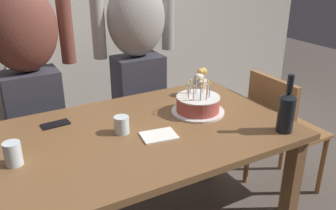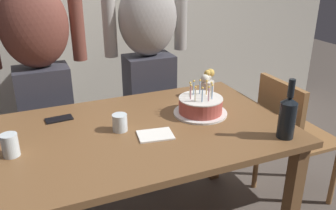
{
  "view_description": "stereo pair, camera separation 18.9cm",
  "coord_description": "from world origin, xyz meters",
  "px_view_note": "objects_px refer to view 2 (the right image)",
  "views": [
    {
      "loc": [
        -0.72,
        -1.5,
        1.58
      ],
      "look_at": [
        0.14,
        0.02,
        0.84
      ],
      "focal_mm": 38.26,
      "sensor_mm": 36.0,
      "label": 1
    },
    {
      "loc": [
        -0.55,
        -1.59,
        1.58
      ],
      "look_at": [
        0.14,
        0.02,
        0.84
      ],
      "focal_mm": 38.26,
      "sensor_mm": 36.0,
      "label": 2
    }
  ],
  "objects_px": {
    "napkin_stack": "(155,135)",
    "person_woman_cardigan": "(149,62)",
    "water_glass_far": "(10,145)",
    "wine_bottle": "(287,116)",
    "person_man_bearded": "(41,74)",
    "cell_phone": "(59,119)",
    "water_glass_near": "(120,123)",
    "dining_chair": "(289,132)",
    "flower_vase": "(207,84)",
    "birthday_cake": "(200,106)"
  },
  "relations": [
    {
      "from": "birthday_cake",
      "to": "water_glass_near",
      "type": "height_order",
      "value": "birthday_cake"
    },
    {
      "from": "dining_chair",
      "to": "cell_phone",
      "type": "bearing_deg",
      "value": 78.38
    },
    {
      "from": "birthday_cake",
      "to": "dining_chair",
      "type": "distance_m",
      "value": 0.69
    },
    {
      "from": "wine_bottle",
      "to": "dining_chair",
      "type": "bearing_deg",
      "value": 43.93
    },
    {
      "from": "wine_bottle",
      "to": "person_woman_cardigan",
      "type": "xyz_separation_m",
      "value": [
        -0.31,
        1.09,
        0.02
      ]
    },
    {
      "from": "water_glass_far",
      "to": "person_man_bearded",
      "type": "xyz_separation_m",
      "value": [
        0.21,
        0.75,
        0.08
      ]
    },
    {
      "from": "wine_bottle",
      "to": "person_man_bearded",
      "type": "relative_size",
      "value": 0.18
    },
    {
      "from": "water_glass_far",
      "to": "person_woman_cardigan",
      "type": "height_order",
      "value": "person_woman_cardigan"
    },
    {
      "from": "birthday_cake",
      "to": "napkin_stack",
      "type": "height_order",
      "value": "birthday_cake"
    },
    {
      "from": "water_glass_near",
      "to": "person_woman_cardigan",
      "type": "height_order",
      "value": "person_woman_cardigan"
    },
    {
      "from": "cell_phone",
      "to": "person_woman_cardigan",
      "type": "bearing_deg",
      "value": 28.75
    },
    {
      "from": "person_man_bearded",
      "to": "dining_chair",
      "type": "height_order",
      "value": "person_man_bearded"
    },
    {
      "from": "person_woman_cardigan",
      "to": "wine_bottle",
      "type": "bearing_deg",
      "value": 105.95
    },
    {
      "from": "cell_phone",
      "to": "dining_chair",
      "type": "xyz_separation_m",
      "value": [
        1.38,
        -0.28,
        -0.23
      ]
    },
    {
      "from": "water_glass_near",
      "to": "person_man_bearded",
      "type": "height_order",
      "value": "person_man_bearded"
    },
    {
      "from": "person_woman_cardigan",
      "to": "person_man_bearded",
      "type": "bearing_deg",
      "value": 0.0
    },
    {
      "from": "flower_vase",
      "to": "birthday_cake",
      "type": "bearing_deg",
      "value": -126.33
    },
    {
      "from": "napkin_stack",
      "to": "person_woman_cardigan",
      "type": "bearing_deg",
      "value": 71.63
    },
    {
      "from": "wine_bottle",
      "to": "cell_phone",
      "type": "xyz_separation_m",
      "value": [
        -1.0,
        0.65,
        -0.11
      ]
    },
    {
      "from": "person_man_bearded",
      "to": "person_woman_cardigan",
      "type": "distance_m",
      "value": 0.73
    },
    {
      "from": "birthday_cake",
      "to": "person_woman_cardigan",
      "type": "distance_m",
      "value": 0.69
    },
    {
      "from": "water_glass_far",
      "to": "flower_vase",
      "type": "xyz_separation_m",
      "value": [
        1.16,
        0.29,
        0.03
      ]
    },
    {
      "from": "water_glass_near",
      "to": "water_glass_far",
      "type": "height_order",
      "value": "water_glass_far"
    },
    {
      "from": "birthday_cake",
      "to": "person_woman_cardigan",
      "type": "bearing_deg",
      "value": 94.83
    },
    {
      "from": "water_glass_far",
      "to": "wine_bottle",
      "type": "relative_size",
      "value": 0.35
    },
    {
      "from": "birthday_cake",
      "to": "flower_vase",
      "type": "xyz_separation_m",
      "value": [
        0.16,
        0.22,
        0.04
      ]
    },
    {
      "from": "water_glass_near",
      "to": "flower_vase",
      "type": "distance_m",
      "value": 0.69
    },
    {
      "from": "napkin_stack",
      "to": "flower_vase",
      "type": "bearing_deg",
      "value": 36.8
    },
    {
      "from": "wine_bottle",
      "to": "person_man_bearded",
      "type": "xyz_separation_m",
      "value": [
        -1.04,
        1.09,
        0.02
      ]
    },
    {
      "from": "wine_bottle",
      "to": "flower_vase",
      "type": "bearing_deg",
      "value": 98.09
    },
    {
      "from": "water_glass_far",
      "to": "cell_phone",
      "type": "bearing_deg",
      "value": 51.23
    },
    {
      "from": "cell_phone",
      "to": "napkin_stack",
      "type": "height_order",
      "value": "same"
    },
    {
      "from": "water_glass_far",
      "to": "person_woman_cardigan",
      "type": "distance_m",
      "value": 1.2
    },
    {
      "from": "birthday_cake",
      "to": "wine_bottle",
      "type": "xyz_separation_m",
      "value": [
        0.25,
        -0.41,
        0.07
      ]
    },
    {
      "from": "person_man_bearded",
      "to": "person_woman_cardigan",
      "type": "bearing_deg",
      "value": -180.0
    },
    {
      "from": "flower_vase",
      "to": "person_woman_cardigan",
      "type": "distance_m",
      "value": 0.51
    },
    {
      "from": "birthday_cake",
      "to": "water_glass_far",
      "type": "relative_size",
      "value": 2.85
    },
    {
      "from": "person_woman_cardigan",
      "to": "dining_chair",
      "type": "height_order",
      "value": "person_woman_cardigan"
    },
    {
      "from": "dining_chair",
      "to": "water_glass_near",
      "type": "bearing_deg",
      "value": 88.62
    },
    {
      "from": "birthday_cake",
      "to": "water_glass_near",
      "type": "bearing_deg",
      "value": -177.4
    },
    {
      "from": "water_glass_far",
      "to": "cell_phone",
      "type": "height_order",
      "value": "water_glass_far"
    },
    {
      "from": "wine_bottle",
      "to": "cell_phone",
      "type": "distance_m",
      "value": 1.2
    },
    {
      "from": "water_glass_near",
      "to": "person_woman_cardigan",
      "type": "xyz_separation_m",
      "value": [
        0.42,
        0.7,
        0.09
      ]
    },
    {
      "from": "wine_bottle",
      "to": "person_man_bearded",
      "type": "distance_m",
      "value": 1.51
    },
    {
      "from": "napkin_stack",
      "to": "person_woman_cardigan",
      "type": "height_order",
      "value": "person_woman_cardigan"
    },
    {
      "from": "cell_phone",
      "to": "water_glass_near",
      "type": "bearing_deg",
      "value": -47.2
    },
    {
      "from": "water_glass_far",
      "to": "dining_chair",
      "type": "height_order",
      "value": "dining_chair"
    },
    {
      "from": "water_glass_far",
      "to": "napkin_stack",
      "type": "bearing_deg",
      "value": -6.59
    },
    {
      "from": "person_man_bearded",
      "to": "dining_chair",
      "type": "relative_size",
      "value": 1.9
    },
    {
      "from": "napkin_stack",
      "to": "dining_chair",
      "type": "bearing_deg",
      "value": 5.89
    }
  ]
}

